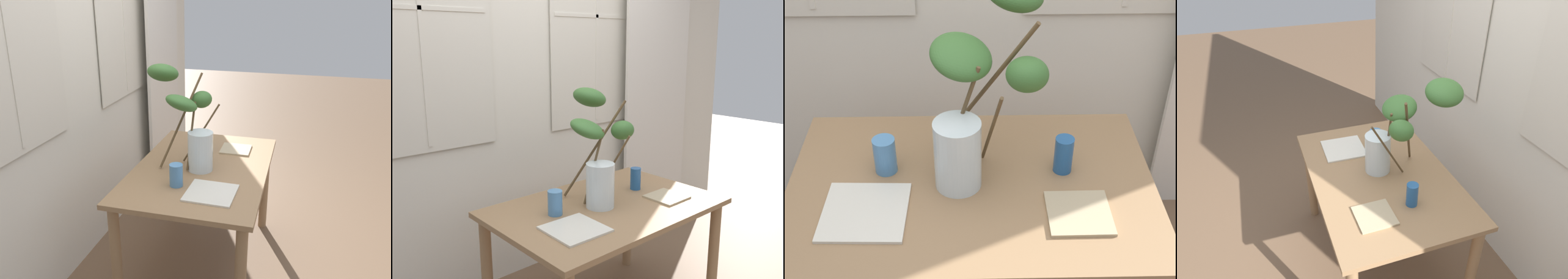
{
  "view_description": "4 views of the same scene",
  "coord_description": "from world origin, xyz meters",
  "views": [
    {
      "loc": [
        -2.4,
        -0.61,
        1.85
      ],
      "look_at": [
        -0.11,
        0.01,
        0.97
      ],
      "focal_mm": 37.99,
      "sensor_mm": 36.0,
      "label": 1
    },
    {
      "loc": [
        -1.63,
        -1.67,
        1.66
      ],
      "look_at": [
        -0.12,
        0.02,
        1.14
      ],
      "focal_mm": 39.65,
      "sensor_mm": 36.0,
      "label": 2
    },
    {
      "loc": [
        -0.0,
        -1.51,
        2.04
      ],
      "look_at": [
        0.03,
        -0.03,
        0.95
      ],
      "focal_mm": 52.36,
      "sensor_mm": 36.0,
      "label": 3
    },
    {
      "loc": [
        1.68,
        -0.65,
        2.1
      ],
      "look_at": [
        -0.03,
        -0.04,
        0.98
      ],
      "focal_mm": 32.61,
      "sensor_mm": 36.0,
      "label": 4
    }
  ],
  "objects": [
    {
      "name": "plate_square_right",
      "position": [
        0.35,
        -0.16,
        0.74
      ],
      "size": [
        0.21,
        0.21,
        0.01
      ],
      "primitive_type": "cube",
      "rotation": [
        0.0,
        0.0,
        0.01
      ],
      "color": "tan",
      "rests_on": "dining_table"
    },
    {
      "name": "drinking_glass_blue_right",
      "position": [
        0.33,
        0.07,
        0.81
      ],
      "size": [
        0.07,
        0.07,
        0.14
      ],
      "primitive_type": "cylinder",
      "color": "#235693",
      "rests_on": "dining_table"
    },
    {
      "name": "vase_with_branches",
      "position": [
        0.03,
        0.11,
        1.07
      ],
      "size": [
        0.46,
        0.55,
        0.67
      ],
      "color": "silver",
      "rests_on": "dining_table"
    },
    {
      "name": "drinking_glass_blue_left",
      "position": [
        -0.3,
        0.08,
        0.81
      ],
      "size": [
        0.08,
        0.08,
        0.14
      ],
      "primitive_type": "cylinder",
      "color": "#4C84BC",
      "rests_on": "dining_table"
    },
    {
      "name": "dining_table",
      "position": [
        0.0,
        0.0,
        0.63
      ],
      "size": [
        1.28,
        0.85,
        0.74
      ],
      "color": "#93704C",
      "rests_on": "ground"
    },
    {
      "name": "curtain_sheer_side",
      "position": [
        1.31,
        0.72,
        1.25
      ],
      "size": [
        0.78,
        0.03,
        2.5
      ],
      "primitive_type": "cube",
      "color": "silver",
      "rests_on": "ground"
    },
    {
      "name": "plate_square_left",
      "position": [
        -0.35,
        -0.14,
        0.74
      ],
      "size": [
        0.28,
        0.28,
        0.01
      ],
      "primitive_type": "cube",
      "rotation": [
        0.0,
        0.0,
        -0.03
      ],
      "color": "silver",
      "rests_on": "dining_table"
    },
    {
      "name": "back_wall_with_windows",
      "position": [
        -0.0,
        0.88,
        1.52
      ],
      "size": [
        4.73,
        0.14,
        3.02
      ],
      "color": "silver",
      "rests_on": "ground"
    },
    {
      "name": "ground",
      "position": [
        0.0,
        0.0,
        0.0
      ],
      "size": [
        14.0,
        14.0,
        0.0
      ],
      "primitive_type": "plane",
      "color": "brown"
    }
  ]
}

